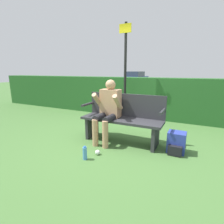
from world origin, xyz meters
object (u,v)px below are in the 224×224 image
Objects in this scene: person_seated at (108,108)px; signpost at (125,69)px; water_bottle at (85,153)px; backpack at (176,143)px; park_bench at (123,118)px; parked_car at (135,78)px.

person_seated is 0.47× the size of signpost.
person_seated reaches higher than water_bottle.
backpack is at bearing 2.04° from person_seated.
park_bench is 4.37× the size of backpack.
park_bench is 0.36× the size of parked_car.
signpost reaches higher than person_seated.
person_seated reaches higher than park_bench.
parked_car is (-5.68, 14.34, 0.46)m from backpack.
water_bottle is at bearing -88.48° from person_seated.
park_bench is 15.00m from parked_car.
parked_car is at bearing 107.02° from person_seated.
backpack is 1.54m from water_bottle.
water_bottle is at bearing -103.35° from park_bench.
water_bottle is at bearing -144.63° from backpack.
parked_car reaches higher than person_seated.
person_seated is 1.02m from water_bottle.
person_seated is at bearing -161.76° from parked_car.
person_seated reaches higher than backpack.
parked_car is at bearing 107.79° from signpost.
person_seated is at bearing -79.39° from signpost.
water_bottle is 0.05× the size of parked_car.
signpost is at bearing 97.48° from water_bottle.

